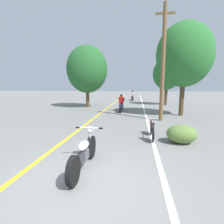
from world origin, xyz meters
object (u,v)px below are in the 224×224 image
Objects in this scene: roadside_tree_right_near at (184,55)px; motorcycle_rider_lead at (121,105)px; roadside_tree_right_far at (167,74)px; utility_pole at (163,62)px; roadside_tree_left at (87,69)px; bicycle_parked at (152,130)px; motorcycle_rider_far at (133,97)px; motorcycle_foreground at (84,152)px.

motorcycle_rider_lead is at bearing 163.66° from roadside_tree_right_near.
roadside_tree_right_near is 1.26× the size of roadside_tree_right_far.
motorcycle_rider_lead is (-4.43, -5.67, -2.83)m from roadside_tree_right_far.
roadside_tree_right_near is (1.68, 2.07, 0.72)m from utility_pole.
roadside_tree_right_near is at bearing -24.99° from roadside_tree_left.
roadside_tree_left is at bearing 119.84° from bicycle_parked.
motorcycle_rider_lead is (3.56, -2.42, -3.13)m from roadside_tree_left.
roadside_tree_left reaches higher than motorcycle_rider_lead.
utility_pole is 3.27× the size of motorcycle_rider_far.
motorcycle_foreground is at bearing -112.60° from utility_pole.
motorcycle_foreground is at bearing -105.83° from roadside_tree_right_far.
motorcycle_rider_far is at bearing 98.47° from utility_pole.
roadside_tree_right_near is at bearing -72.68° from motorcycle_rider_far.
motorcycle_rider_far is 18.07m from bicycle_parked.
utility_pole is 1.06× the size of roadside_tree_right_near.
roadside_tree_right_far is 2.46× the size of motorcycle_rider_far.
motorcycle_foreground is at bearing -91.86° from motorcycle_rider_far.
roadside_tree_left is (-6.32, 5.80, 0.17)m from utility_pole.
utility_pole is 3.22× the size of motorcycle_rider_lead.
roadside_tree_left is at bearing 137.44° from utility_pole.
roadside_tree_right_far is at bearing 22.13° from roadside_tree_left.
roadside_tree_right_near is 3.04× the size of motorcycle_rider_lead.
motorcycle_rider_lead is 1.02× the size of motorcycle_rider_far.
motorcycle_rider_far is at bearing 86.66° from motorcycle_rider_lead.
roadside_tree_right_far is 3.08× the size of bicycle_parked.
motorcycle_rider_lead reaches higher than motorcycle_rider_far.
roadside_tree_left reaches higher than motorcycle_rider_far.
utility_pole is at bearing 67.40° from motorcycle_foreground.
bicycle_parked is (-2.51, -5.84, -3.87)m from roadside_tree_right_near.
utility_pole is 9.20m from roadside_tree_right_far.
motorcycle_foreground is (-4.48, -15.79, -2.93)m from roadside_tree_right_far.
roadside_tree_right_far is 13.40m from bicycle_parked.
roadside_tree_right_near reaches higher than motorcycle_foreground.
roadside_tree_right_far is 2.42× the size of motorcycle_rider_lead.
roadside_tree_right_far is 7.04m from motorcycle_rider_far.
bicycle_parked is (-2.50, -12.81, -3.03)m from roadside_tree_right_far.
motorcycle_rider_lead is 10.90m from motorcycle_rider_far.
bicycle_parked is at bearing -113.26° from roadside_tree_right_near.
utility_pole is at bearing -128.95° from roadside_tree_right_near.
utility_pole reaches higher than bicycle_parked.
utility_pole reaches higher than motorcycle_foreground.
bicycle_parked is at bearing -102.47° from utility_pole.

